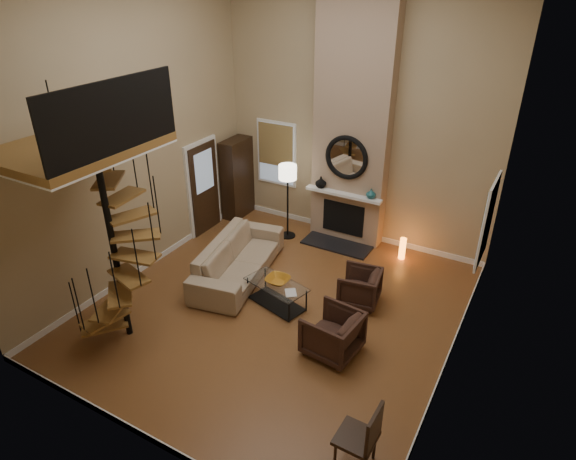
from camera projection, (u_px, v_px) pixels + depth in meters
The scene contains 32 objects.
ground at pixel (277, 308), 8.86m from camera, with size 6.00×6.50×0.01m, color #955E30.
back_wall at pixel (357, 114), 10.06m from camera, with size 6.00×0.02×5.50m, color tan.
front_wall at pixel (114, 260), 5.07m from camera, with size 6.00×0.02×5.50m, color tan.
left_wall at pixel (132, 134), 8.87m from camera, with size 0.02×6.50×5.50m, color tan.
right_wall at pixel (478, 204), 6.26m from camera, with size 0.02×6.50×5.50m, color tan.
baseboard_back at pixel (349, 231), 11.32m from camera, with size 6.00×0.02×0.12m, color white.
baseboard_front at pixel (149, 438), 6.34m from camera, with size 6.00×0.02×0.12m, color white.
baseboard_left at pixel (152, 262), 10.13m from camera, with size 0.02×6.50×0.12m, color white.
baseboard_right at pixel (445, 363), 7.53m from camera, with size 0.02×6.50×0.12m, color white.
chimney_breast at pixel (353, 117), 9.92m from camera, with size 1.60×0.38×5.50m, color #9D8066.
hearth at pixel (337, 245), 10.82m from camera, with size 1.50×0.60×0.04m, color black.
firebox at pixel (343, 218), 10.80m from camera, with size 0.95×0.02×0.72m, color black.
mantel at pixel (343, 194), 10.45m from camera, with size 1.70×0.18×0.06m, color white.
mirror_frame at pixel (346, 158), 10.12m from camera, with size 0.94×0.94×0.10m, color black.
mirror_disc at pixel (347, 158), 10.13m from camera, with size 0.80×0.80×0.01m, color white.
vase_left at pixel (321, 182), 10.65m from camera, with size 0.24×0.24×0.25m, color black.
vase_right at pixel (371, 194), 10.16m from camera, with size 0.20×0.20×0.21m, color #195258.
window_back at pixel (276, 153), 11.40m from camera, with size 1.02×0.06×1.52m.
window_right at pixel (487, 220), 8.34m from camera, with size 0.06×1.02×1.52m.
entry_door at pixel (204, 188), 11.03m from camera, with size 0.10×1.05×2.16m.
loft at pixel (82, 144), 6.84m from camera, with size 1.70×2.20×1.09m.
spiral_stair at pixel (113, 240), 7.42m from camera, with size 1.47×1.47×4.06m.
hutch at pixel (237, 178), 11.79m from camera, with size 0.40×0.85×1.91m, color black.
sofa at pixel (238, 258), 9.62m from camera, with size 2.56×1.00×0.75m, color tan.
armchair_near at pixel (363, 287), 8.81m from camera, with size 0.69×0.71×0.64m, color #3A231B.
armchair_far at pixel (336, 335), 7.67m from camera, with size 0.79×0.81×0.74m, color #3A231B.
coffee_table at pixel (276, 291), 8.82m from camera, with size 1.24×0.83×0.44m.
bowl at pixel (278, 280), 8.75m from camera, with size 0.42×0.42×0.10m, color #C27F22.
book at pixel (289, 293), 8.46m from camera, with size 0.19×0.25×0.02m, color gray.
floor_lamp at pixel (288, 178), 10.57m from camera, with size 0.39×0.39×1.71m.
accent_lamp at pixel (402, 248), 10.23m from camera, with size 0.13×0.13×0.47m, color orange.
side_chair at pixel (363, 436), 5.81m from camera, with size 0.48×0.48×0.98m.
Camera 1 is at (3.69, -6.14, 5.40)m, focal length 30.80 mm.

